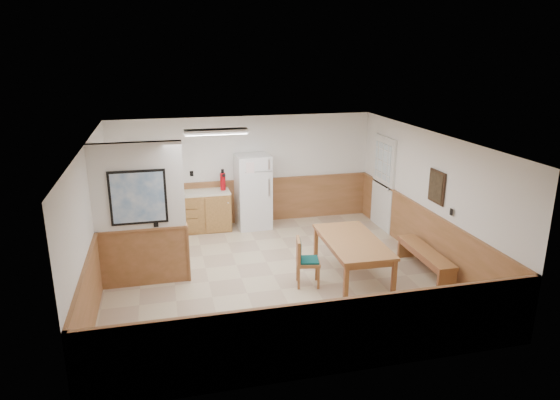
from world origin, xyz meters
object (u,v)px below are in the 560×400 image
object	(u,v)px
soap_bottle	(152,189)
dining_table	(352,245)
fire_extinguisher	(223,181)
refrigerator	(253,191)
dining_bench	(425,256)
dining_chair	(303,258)

from	to	relation	value
soap_bottle	dining_table	bearing A→B (deg)	-43.40
fire_extinguisher	refrigerator	bearing A→B (deg)	10.85
dining_table	fire_extinguisher	size ratio (longest dim) A/B	3.96
dining_table	dining_bench	bearing A→B (deg)	-1.55
dining_table	fire_extinguisher	xyz separation A→B (m)	(-1.85, 3.20, 0.45)
dining_bench	dining_chair	size ratio (longest dim) A/B	1.92
refrigerator	soap_bottle	bearing A→B (deg)	175.16
refrigerator	dining_chair	distance (m)	3.16
refrigerator	dining_chair	size ratio (longest dim) A/B	1.98
dining_chair	dining_bench	bearing A→B (deg)	9.83
fire_extinguisher	soap_bottle	world-z (taller)	fire_extinguisher
refrigerator	dining_chair	bearing A→B (deg)	-87.14
dining_bench	fire_extinguisher	world-z (taller)	fire_extinguisher
dining_bench	fire_extinguisher	distance (m)	4.67
dining_table	soap_bottle	xyz separation A→B (m)	(-3.40, 3.21, 0.36)
soap_bottle	refrigerator	bearing A→B (deg)	-2.47
soap_bottle	dining_chair	bearing A→B (deg)	-52.13
dining_chair	fire_extinguisher	size ratio (longest dim) A/B	1.78
refrigerator	dining_table	xyz separation A→B (m)	(1.18, -3.12, -0.18)
refrigerator	fire_extinguisher	bearing A→B (deg)	171.03
dining_table	soap_bottle	size ratio (longest dim) A/B	8.08
dining_table	dining_chair	xyz separation A→B (m)	(-0.89, -0.01, -0.16)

